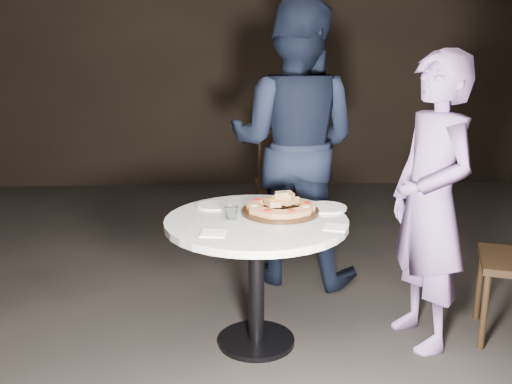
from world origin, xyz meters
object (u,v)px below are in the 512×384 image
focaccia_pile (281,205)px  diner_navy (294,145)px  water_glass (231,213)px  chair_far (286,181)px  diner_teal (431,203)px  serving_board (280,211)px  table (256,243)px

focaccia_pile → diner_navy: size_ratio=0.20×
water_glass → chair_far: bearing=73.9°
chair_far → diner_teal: size_ratio=0.62×
serving_board → chair_far: bearing=83.4°
table → water_glass: water_glass is taller
serving_board → diner_teal: (0.78, -0.09, 0.06)m
serving_board → diner_teal: 0.79m
table → serving_board: 0.22m
focaccia_pile → table: bearing=-142.9°
table → focaccia_pile: 0.24m
diner_teal → diner_navy: bearing=-159.1°
focaccia_pile → water_glass: (-0.26, -0.10, -0.01)m
table → water_glass: 0.21m
water_glass → chair_far: size_ratio=0.08×
serving_board → diner_teal: size_ratio=0.26×
diner_navy → diner_teal: 1.12m
serving_board → focaccia_pile: size_ratio=1.12×
table → water_glass: bearing=179.7°
chair_far → diner_teal: (0.63, -1.44, 0.23)m
diner_navy → diner_teal: size_ratio=1.19×
water_glass → diner_teal: 1.04m
water_glass → diner_navy: diner_navy is taller
focaccia_pile → diner_navy: bearing=79.5°
water_glass → diner_teal: diner_teal is taller
diner_navy → table: bearing=92.3°
serving_board → focaccia_pile: (0.00, 0.00, 0.04)m
serving_board → diner_teal: bearing=-6.6°
table → serving_board: serving_board is taller
serving_board → table: bearing=-143.5°
chair_far → serving_board: bearing=81.8°
diner_navy → focaccia_pile: bearing=99.0°
chair_far → table: bearing=77.1°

